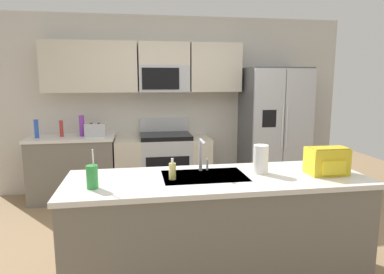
{
  "coord_description": "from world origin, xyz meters",
  "views": [
    {
      "loc": [
        -0.6,
        -3.08,
        1.68
      ],
      "look_at": [
        0.01,
        0.6,
        1.05
      ],
      "focal_mm": 32.0,
      "sensor_mm": 36.0,
      "label": 1
    }
  ],
  "objects_px": {
    "toaster": "(95,130)",
    "drink_cup_green": "(92,177)",
    "pepper_mill": "(61,129)",
    "bottle_blue": "(36,129)",
    "refrigerator": "(273,130)",
    "soap_dispenser": "(172,171)",
    "sink_faucet": "(202,152)",
    "paper_towel_roll": "(261,159)",
    "range_oven": "(163,165)",
    "bottle_purple": "(82,126)",
    "backpack": "(327,160)"
  },
  "relations": [
    {
      "from": "toaster",
      "to": "drink_cup_green",
      "type": "bearing_deg",
      "value": -84.32
    },
    {
      "from": "pepper_mill",
      "to": "bottle_blue",
      "type": "height_order",
      "value": "bottle_blue"
    },
    {
      "from": "refrigerator",
      "to": "soap_dispenser",
      "type": "distance_m",
      "value": 2.83
    },
    {
      "from": "sink_faucet",
      "to": "soap_dispenser",
      "type": "xyz_separation_m",
      "value": [
        -0.28,
        -0.2,
        -0.1
      ]
    },
    {
      "from": "bottle_blue",
      "to": "paper_towel_roll",
      "type": "height_order",
      "value": "bottle_blue"
    },
    {
      "from": "bottle_blue",
      "to": "range_oven",
      "type": "bearing_deg",
      "value": 2.0
    },
    {
      "from": "bottle_purple",
      "to": "sink_faucet",
      "type": "relative_size",
      "value": 1.02
    },
    {
      "from": "sink_faucet",
      "to": "backpack",
      "type": "bearing_deg",
      "value": -14.34
    },
    {
      "from": "bottle_blue",
      "to": "pepper_mill",
      "type": "bearing_deg",
      "value": 10.47
    },
    {
      "from": "range_oven",
      "to": "sink_faucet",
      "type": "bearing_deg",
      "value": -85.41
    },
    {
      "from": "pepper_mill",
      "to": "backpack",
      "type": "xyz_separation_m",
      "value": [
        2.57,
        -2.34,
        0.0
      ]
    },
    {
      "from": "refrigerator",
      "to": "sink_faucet",
      "type": "xyz_separation_m",
      "value": [
        -1.49,
        -2.01,
        0.14
      ]
    },
    {
      "from": "range_oven",
      "to": "toaster",
      "type": "xyz_separation_m",
      "value": [
        -0.94,
        -0.05,
        0.55
      ]
    },
    {
      "from": "refrigerator",
      "to": "paper_towel_roll",
      "type": "relative_size",
      "value": 7.71
    },
    {
      "from": "range_oven",
      "to": "refrigerator",
      "type": "bearing_deg",
      "value": -2.49
    },
    {
      "from": "toaster",
      "to": "pepper_mill",
      "type": "bearing_deg",
      "value": 173.75
    },
    {
      "from": "drink_cup_green",
      "to": "soap_dispenser",
      "type": "height_order",
      "value": "drink_cup_green"
    },
    {
      "from": "toaster",
      "to": "bottle_blue",
      "type": "bearing_deg",
      "value": -179.46
    },
    {
      "from": "range_oven",
      "to": "sink_faucet",
      "type": "height_order",
      "value": "sink_faucet"
    },
    {
      "from": "bottle_purple",
      "to": "soap_dispenser",
      "type": "bearing_deg",
      "value": -65.98
    },
    {
      "from": "drink_cup_green",
      "to": "paper_towel_roll",
      "type": "bearing_deg",
      "value": 8.07
    },
    {
      "from": "toaster",
      "to": "soap_dispenser",
      "type": "distance_m",
      "value": 2.38
    },
    {
      "from": "range_oven",
      "to": "pepper_mill",
      "type": "height_order",
      "value": "pepper_mill"
    },
    {
      "from": "toaster",
      "to": "refrigerator",
      "type": "bearing_deg",
      "value": -0.43
    },
    {
      "from": "pepper_mill",
      "to": "paper_towel_roll",
      "type": "relative_size",
      "value": 0.93
    },
    {
      "from": "paper_towel_roll",
      "to": "toaster",
      "type": "bearing_deg",
      "value": 126.09
    },
    {
      "from": "bottle_purple",
      "to": "pepper_mill",
      "type": "bearing_deg",
      "value": 178.85
    },
    {
      "from": "range_oven",
      "to": "refrigerator",
      "type": "height_order",
      "value": "refrigerator"
    },
    {
      "from": "toaster",
      "to": "soap_dispenser",
      "type": "relative_size",
      "value": 1.65
    },
    {
      "from": "bottle_blue",
      "to": "sink_faucet",
      "type": "relative_size",
      "value": 0.89
    },
    {
      "from": "pepper_mill",
      "to": "drink_cup_green",
      "type": "relative_size",
      "value": 0.77
    },
    {
      "from": "refrigerator",
      "to": "toaster",
      "type": "height_order",
      "value": "refrigerator"
    },
    {
      "from": "soap_dispenser",
      "to": "backpack",
      "type": "distance_m",
      "value": 1.29
    },
    {
      "from": "bottle_blue",
      "to": "drink_cup_green",
      "type": "height_order",
      "value": "drink_cup_green"
    },
    {
      "from": "bottle_purple",
      "to": "backpack",
      "type": "bearing_deg",
      "value": -45.43
    },
    {
      "from": "pepper_mill",
      "to": "refrigerator",
      "type": "bearing_deg",
      "value": -1.3
    },
    {
      "from": "pepper_mill",
      "to": "drink_cup_green",
      "type": "bearing_deg",
      "value": -74.01
    },
    {
      "from": "paper_towel_roll",
      "to": "soap_dispenser",
      "type": "bearing_deg",
      "value": -175.47
    },
    {
      "from": "sink_faucet",
      "to": "refrigerator",
      "type": "bearing_deg",
      "value": 53.46
    },
    {
      "from": "drink_cup_green",
      "to": "soap_dispenser",
      "type": "xyz_separation_m",
      "value": [
        0.6,
        0.13,
        -0.02
      ]
    },
    {
      "from": "soap_dispenser",
      "to": "sink_faucet",
      "type": "bearing_deg",
      "value": 35.94
    },
    {
      "from": "sink_faucet",
      "to": "drink_cup_green",
      "type": "xyz_separation_m",
      "value": [
        -0.87,
        -0.33,
        -0.08
      ]
    },
    {
      "from": "range_oven",
      "to": "backpack",
      "type": "distance_m",
      "value": 2.68
    },
    {
      "from": "refrigerator",
      "to": "bottle_purple",
      "type": "height_order",
      "value": "refrigerator"
    },
    {
      "from": "toaster",
      "to": "paper_towel_roll",
      "type": "xyz_separation_m",
      "value": [
        1.58,
        -2.17,
        0.03
      ]
    },
    {
      "from": "sink_faucet",
      "to": "paper_towel_roll",
      "type": "distance_m",
      "value": 0.5
    },
    {
      "from": "bottle_purple",
      "to": "toaster",
      "type": "bearing_deg",
      "value": -13.66
    },
    {
      "from": "bottle_purple",
      "to": "drink_cup_green",
      "type": "xyz_separation_m",
      "value": [
        0.42,
        -2.41,
        -0.06
      ]
    },
    {
      "from": "sink_faucet",
      "to": "toaster",
      "type": "bearing_deg",
      "value": 118.57
    },
    {
      "from": "refrigerator",
      "to": "pepper_mill",
      "type": "relative_size",
      "value": 8.25
    }
  ]
}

